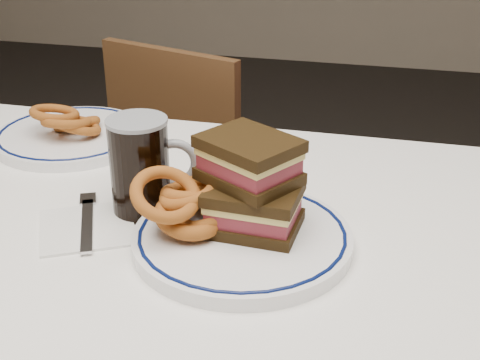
% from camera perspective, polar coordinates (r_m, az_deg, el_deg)
% --- Properties ---
extents(dining_table, '(1.27, 0.87, 0.75)m').
position_cam_1_polar(dining_table, '(1.00, -7.45, -9.71)').
color(dining_table, white).
rests_on(dining_table, floor).
extents(chair_far, '(0.48, 0.48, 0.82)m').
position_cam_1_polar(chair_far, '(1.79, -3.59, 0.16)').
color(chair_far, '#482517').
rests_on(chair_far, floor).
extents(main_plate, '(0.30, 0.30, 0.02)m').
position_cam_1_polar(main_plate, '(0.90, 0.19, -4.97)').
color(main_plate, white).
rests_on(main_plate, dining_table).
extents(reuben_sandwich, '(0.15, 0.15, 0.13)m').
position_cam_1_polar(reuben_sandwich, '(0.89, 0.99, -0.36)').
color(reuben_sandwich, black).
rests_on(reuben_sandwich, main_plate).
extents(onion_rings_main, '(0.14, 0.14, 0.11)m').
position_cam_1_polar(onion_rings_main, '(0.90, -4.40, -1.98)').
color(onion_rings_main, '#71320F').
rests_on(onion_rings_main, main_plate).
extents(ketchup_ramekin, '(0.06, 0.06, 0.04)m').
position_cam_1_polar(ketchup_ramekin, '(0.97, 1.09, -0.76)').
color(ketchup_ramekin, silver).
rests_on(ketchup_ramekin, main_plate).
extents(beer_mug, '(0.13, 0.09, 0.15)m').
position_cam_1_polar(beer_mug, '(0.97, -8.38, 1.24)').
color(beer_mug, black).
rests_on(beer_mug, dining_table).
extents(water_glass, '(0.08, 0.08, 0.13)m').
position_cam_1_polar(water_glass, '(0.90, 1.26, -1.30)').
color(water_glass, '#98AEC4').
rests_on(water_glass, dining_table).
extents(far_plate, '(0.28, 0.28, 0.02)m').
position_cam_1_polar(far_plate, '(1.27, -14.21, 3.70)').
color(far_plate, white).
rests_on(far_plate, dining_table).
extents(onion_rings_far, '(0.13, 0.13, 0.08)m').
position_cam_1_polar(onion_rings_far, '(1.25, -14.42, 4.89)').
color(onion_rings_far, '#71320F').
rests_on(onion_rings_far, far_plate).
extents(napkin_fork, '(0.18, 0.18, 0.01)m').
position_cam_1_polar(napkin_fork, '(0.97, -12.89, -3.83)').
color(napkin_fork, white).
rests_on(napkin_fork, dining_table).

